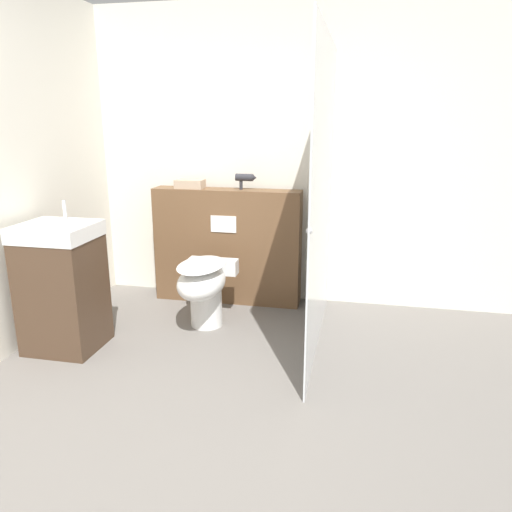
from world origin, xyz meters
TOP-DOWN VIEW (x-y plane):
  - ground_plane at (0.00, 0.00)m, footprint 12.00×12.00m
  - wall_back at (0.00, 2.39)m, footprint 8.00×0.06m
  - partition_panel at (-0.41, 2.20)m, footprint 1.28×0.23m
  - shower_glass at (0.46, 1.52)m, footprint 0.04×1.69m
  - toilet at (-0.43, 1.57)m, footprint 0.40×0.63m
  - sink_vanity at (-1.28, 1.05)m, footprint 0.49×0.45m
  - hair_drier at (-0.25, 2.20)m, footprint 0.18×0.06m
  - folded_towel at (-0.73, 2.19)m, footprint 0.24×0.15m

SIDE VIEW (x-z plane):
  - ground_plane at x=0.00m, z-range 0.00..0.00m
  - toilet at x=-0.43m, z-range 0.07..0.61m
  - sink_vanity at x=-1.28m, z-range -0.07..0.97m
  - partition_panel at x=-0.41m, z-range 0.00..1.00m
  - folded_towel at x=-0.73m, z-range 1.00..1.07m
  - shower_glass at x=0.46m, z-range 0.00..2.10m
  - hair_drier at x=-0.25m, z-range 1.03..1.16m
  - wall_back at x=0.00m, z-range 0.00..2.50m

